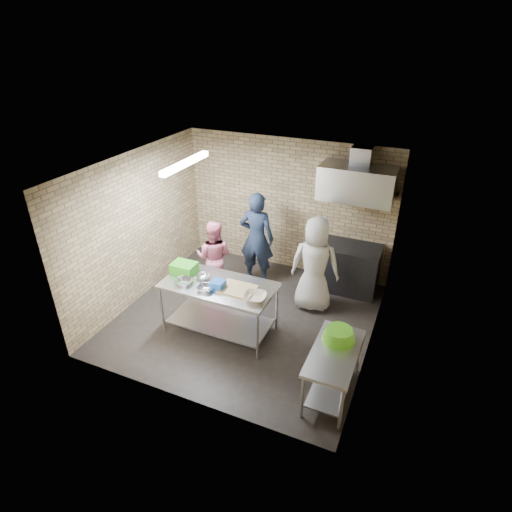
# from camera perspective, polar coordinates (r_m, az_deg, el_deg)

# --- Properties ---
(floor) EXTENTS (4.20, 4.20, 0.00)m
(floor) POSITION_cam_1_polar(r_m,az_deg,el_deg) (7.47, -1.33, -8.29)
(floor) COLOR black
(floor) RESTS_ON ground
(ceiling) EXTENTS (4.20, 4.20, 0.00)m
(ceiling) POSITION_cam_1_polar(r_m,az_deg,el_deg) (6.23, -1.61, 11.95)
(ceiling) COLOR black
(ceiling) RESTS_ON ground
(back_wall) EXTENTS (4.20, 0.06, 2.70)m
(back_wall) POSITION_cam_1_polar(r_m,az_deg,el_deg) (8.43, 4.30, 6.73)
(back_wall) COLOR tan
(back_wall) RESTS_ON ground
(front_wall) EXTENTS (4.20, 0.06, 2.70)m
(front_wall) POSITION_cam_1_polar(r_m,az_deg,el_deg) (5.28, -10.70, -8.43)
(front_wall) COLOR tan
(front_wall) RESTS_ON ground
(left_wall) EXTENTS (0.06, 4.00, 2.70)m
(left_wall) POSITION_cam_1_polar(r_m,az_deg,el_deg) (7.79, -15.66, 3.75)
(left_wall) COLOR tan
(left_wall) RESTS_ON ground
(right_wall) EXTENTS (0.06, 4.00, 2.70)m
(right_wall) POSITION_cam_1_polar(r_m,az_deg,el_deg) (6.27, 16.27, -2.72)
(right_wall) COLOR tan
(right_wall) RESTS_ON ground
(prep_table) EXTENTS (1.80, 0.90, 0.90)m
(prep_table) POSITION_cam_1_polar(r_m,az_deg,el_deg) (6.96, -4.97, -6.97)
(prep_table) COLOR silver
(prep_table) RESTS_ON floor
(side_counter) EXTENTS (0.60, 1.20, 0.75)m
(side_counter) POSITION_cam_1_polar(r_m,az_deg,el_deg) (6.00, 10.33, -15.25)
(side_counter) COLOR silver
(side_counter) RESTS_ON floor
(stove) EXTENTS (1.20, 0.70, 0.90)m
(stove) POSITION_cam_1_polar(r_m,az_deg,el_deg) (8.22, 12.13, -1.50)
(stove) COLOR black
(stove) RESTS_ON floor
(range_hood) EXTENTS (1.30, 0.60, 0.60)m
(range_hood) POSITION_cam_1_polar(r_m,az_deg,el_deg) (7.59, 13.49, 9.51)
(range_hood) COLOR silver
(range_hood) RESTS_ON back_wall
(hood_duct) EXTENTS (0.35, 0.30, 0.30)m
(hood_duct) POSITION_cam_1_polar(r_m,az_deg,el_deg) (7.60, 14.11, 13.04)
(hood_duct) COLOR #A5A8AD
(hood_duct) RESTS_ON back_wall
(wall_shelf) EXTENTS (0.80, 0.20, 0.04)m
(wall_shelf) POSITION_cam_1_polar(r_m,az_deg,el_deg) (7.78, 15.79, 8.29)
(wall_shelf) COLOR #3F2B19
(wall_shelf) RESTS_ON back_wall
(fluorescent_fixture) EXTENTS (0.10, 1.25, 0.08)m
(fluorescent_fixture) POSITION_cam_1_polar(r_m,az_deg,el_deg) (6.72, -9.54, 12.29)
(fluorescent_fixture) COLOR white
(fluorescent_fixture) RESTS_ON ceiling
(green_crate) EXTENTS (0.40, 0.30, 0.16)m
(green_crate) POSITION_cam_1_polar(r_m,az_deg,el_deg) (7.07, -9.70, -1.56)
(green_crate) COLOR green
(green_crate) RESTS_ON prep_table
(blue_tub) EXTENTS (0.20, 0.20, 0.13)m
(blue_tub) POSITION_cam_1_polar(r_m,az_deg,el_deg) (6.58, -5.18, -3.89)
(blue_tub) COLOR #1753AC
(blue_tub) RESTS_ON prep_table
(cutting_board) EXTENTS (0.55, 0.42, 0.03)m
(cutting_board) POSITION_cam_1_polar(r_m,az_deg,el_deg) (6.55, -2.51, -4.49)
(cutting_board) COLOR tan
(cutting_board) RESTS_ON prep_table
(mixing_bowl_a) EXTENTS (0.32, 0.32, 0.07)m
(mixing_bowl_a) POSITION_cam_1_polar(r_m,az_deg,el_deg) (6.77, -9.68, -3.49)
(mixing_bowl_a) COLOR silver
(mixing_bowl_a) RESTS_ON prep_table
(mixing_bowl_b) EXTENTS (0.24, 0.24, 0.07)m
(mixing_bowl_b) POSITION_cam_1_polar(r_m,az_deg,el_deg) (6.86, -7.16, -2.85)
(mixing_bowl_b) COLOR silver
(mixing_bowl_b) RESTS_ON prep_table
(mixing_bowl_c) EXTENTS (0.30, 0.30, 0.06)m
(mixing_bowl_c) POSITION_cam_1_polar(r_m,az_deg,el_deg) (6.57, -6.81, -4.36)
(mixing_bowl_c) COLOR silver
(mixing_bowl_c) RESTS_ON prep_table
(ceramic_bowl) EXTENTS (0.39, 0.39, 0.08)m
(ceramic_bowl) POSITION_cam_1_polar(r_m,az_deg,el_deg) (6.31, -0.15, -5.58)
(ceramic_bowl) COLOR beige
(ceramic_bowl) RESTS_ON prep_table
(green_basin) EXTENTS (0.46, 0.46, 0.17)m
(green_basin) POSITION_cam_1_polar(r_m,az_deg,el_deg) (5.89, 11.15, -10.38)
(green_basin) COLOR #59C626
(green_basin) RESTS_ON side_counter
(bottle_red) EXTENTS (0.07, 0.07, 0.18)m
(bottle_red) POSITION_cam_1_polar(r_m,az_deg,el_deg) (7.78, 14.08, 9.37)
(bottle_red) COLOR #B22619
(bottle_red) RESTS_ON wall_shelf
(bottle_green) EXTENTS (0.06, 0.06, 0.15)m
(bottle_green) POSITION_cam_1_polar(r_m,az_deg,el_deg) (7.74, 16.98, 8.75)
(bottle_green) COLOR green
(bottle_green) RESTS_ON wall_shelf
(man_navy) EXTENTS (0.71, 0.50, 1.85)m
(man_navy) POSITION_cam_1_polar(r_m,az_deg,el_deg) (8.05, 0.10, 2.38)
(man_navy) COLOR black
(man_navy) RESTS_ON floor
(woman_pink) EXTENTS (0.79, 0.66, 1.43)m
(woman_pink) POSITION_cam_1_polar(r_m,az_deg,el_deg) (7.87, -5.72, -0.13)
(woman_pink) COLOR pink
(woman_pink) RESTS_ON floor
(woman_white) EXTENTS (0.92, 0.67, 1.74)m
(woman_white) POSITION_cam_1_polar(r_m,az_deg,el_deg) (7.35, 7.98, -1.15)
(woman_white) COLOR silver
(woman_white) RESTS_ON floor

